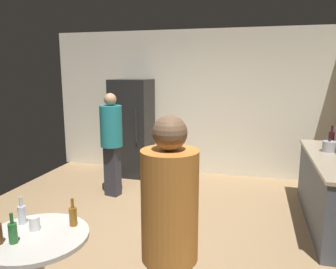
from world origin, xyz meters
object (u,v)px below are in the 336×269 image
Objects in this scene: wine_bottle_on_counter at (331,139)px; beer_bottle_clear at (22,214)px; person_in_teal_shirt at (111,137)px; person_in_orange_shirt at (170,233)px; foreground_table at (36,248)px; beer_bottle_amber at (73,216)px; refrigerator at (132,128)px; kettle at (329,146)px; beer_bottle_green at (13,232)px; plastic_cup_white at (35,224)px.

beer_bottle_clear is at bearing -135.03° from wine_bottle_on_counter.
person_in_teal_shirt is 0.95× the size of person_in_orange_shirt.
person_in_teal_shirt is (-3.18, -0.32, -0.07)m from wine_bottle_on_counter.
beer_bottle_amber is at bearing 49.13° from foreground_table.
person_in_orange_shirt reaches higher than person_in_teal_shirt.
kettle is (3.20, -1.05, 0.07)m from refrigerator.
plastic_cup_white is (0.02, 0.21, -0.03)m from beer_bottle_green.
beer_bottle_clear is 0.19m from plastic_cup_white.
refrigerator reaches higher than person_in_orange_shirt.
kettle is 0.79× the size of wine_bottle_on_counter.
person_in_orange_shirt is (-1.50, -3.18, -0.01)m from wine_bottle_on_counter.
person_in_orange_shirt reaches higher than plastic_cup_white.
beer_bottle_amber is at bearing -131.27° from wine_bottle_on_counter.
kettle is at bearing -18.20° from refrigerator.
person_in_orange_shirt is at bearing -115.24° from wine_bottle_on_counter.
foreground_table is at bearing -131.24° from wine_bottle_on_counter.
person_in_teal_shirt is at bearing -178.89° from kettle.
foreground_table is at bearing -133.10° from kettle.
beer_bottle_clear is at bearing 117.61° from beer_bottle_green.
kettle is 0.28m from wine_bottle_on_counter.
wine_bottle_on_counter is 0.39× the size of foreground_table.
wine_bottle_on_counter is 3.51m from person_in_orange_shirt.
person_in_teal_shirt is (-0.77, 2.42, 0.13)m from beer_bottle_amber.
plastic_cup_white is (0.17, -0.07, -0.03)m from beer_bottle_clear.
person_in_teal_shirt is at bearing -174.19° from wine_bottle_on_counter.
foreground_table is (-2.61, -2.97, -0.39)m from wine_bottle_on_counter.
beer_bottle_green is at bearing -130.84° from wine_bottle_on_counter.
plastic_cup_white reaches higher than foreground_table.
wine_bottle_on_counter is 1.35× the size of beer_bottle_green.
wine_bottle_on_counter is 3.97m from foreground_table.
kettle is 3.70m from plastic_cup_white.
kettle is 1.06× the size of beer_bottle_clear.
beer_bottle_green is at bearing -62.39° from beer_bottle_clear.
wine_bottle_on_counter is (0.07, 0.26, 0.05)m from kettle.
plastic_cup_white is (-0.25, -0.15, -0.03)m from beer_bottle_amber.
beer_bottle_amber is (-2.41, -2.75, -0.20)m from wine_bottle_on_counter.
person_in_teal_shirt is at bearing 107.61° from beer_bottle_amber.
person_in_teal_shirt reaches higher than kettle.
person_in_teal_shirt is 3.31m from person_in_orange_shirt.
refrigerator reaches higher than person_in_teal_shirt.
beer_bottle_amber is 0.43m from beer_bottle_clear.
beer_bottle_amber is 1.00× the size of beer_bottle_clear.
wine_bottle_on_counter is 4.01m from beer_bottle_clear.
kettle is 3.24m from person_in_orange_shirt.
kettle is 2.22× the size of plastic_cup_white.
foreground_table is 3.48× the size of beer_bottle_amber.
beer_bottle_green is at bearing -120.70° from foreground_table.
beer_bottle_green is 2.09× the size of plastic_cup_white.
wine_bottle_on_counter is at bearing 48.76° from foreground_table.
foreground_table is 0.35m from beer_bottle_amber.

